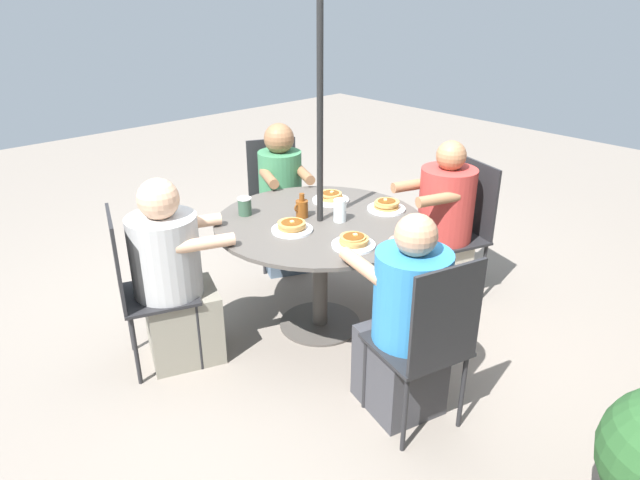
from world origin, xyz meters
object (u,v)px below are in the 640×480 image
(coffee_cup, at_px, (245,206))
(pancake_plate_d, at_px, (386,206))
(pancake_plate_c, at_px, (292,227))
(patio_table, at_px, (320,239))
(diner_east, at_px, (282,203))
(syrup_bottle, at_px, (302,208))
(diner_south, at_px, (174,282))
(diner_north, at_px, (441,231))
(patio_chair_north, at_px, (462,224))
(patio_chair_west, at_px, (429,338))
(patio_chair_east, at_px, (276,195))
(diner_west, at_px, (405,326))
(pancake_plate_a, at_px, (331,198))
(pancake_plate_b, at_px, (354,242))
(drinking_glass_a, at_px, (340,210))
(patio_chair_south, at_px, (140,283))

(coffee_cup, bearing_deg, pancake_plate_d, 142.98)
(pancake_plate_c, height_order, coffee_cup, coffee_cup)
(patio_table, bearing_deg, pancake_plate_d, 160.19)
(diner_east, distance_m, syrup_bottle, 0.86)
(diner_east, relative_size, diner_south, 1.01)
(patio_table, relative_size, diner_north, 1.13)
(patio_chair_north, xyz_separation_m, patio_chair_west, (1.28, 0.70, 0.00))
(patio_chair_east, bearing_deg, patio_chair_west, 94.73)
(patio_chair_east, bearing_deg, diner_west, 94.30)
(syrup_bottle, bearing_deg, diner_west, 80.03)
(diner_north, relative_size, patio_chair_east, 1.19)
(patio_chair_east, height_order, diner_east, diner_east)
(patio_table, xyz_separation_m, patio_chair_north, (-1.02, 0.33, -0.08))
(diner_south, bearing_deg, diner_north, 90.84)
(syrup_bottle, bearing_deg, diner_south, -13.44)
(patio_chair_north, bearing_deg, pancake_plate_c, 93.49)
(diner_south, height_order, pancake_plate_a, diner_south)
(pancake_plate_b, xyz_separation_m, drinking_glass_a, (-0.19, -0.30, 0.04))
(patio_chair_north, relative_size, patio_chair_west, 1.00)
(patio_chair_south, distance_m, pancake_plate_c, 0.89)
(patio_table, xyz_separation_m, syrup_bottle, (0.05, -0.11, 0.18))
(diner_north, relative_size, pancake_plate_a, 4.71)
(diner_north, distance_m, drinking_glass_a, 0.84)
(diner_south, xyz_separation_m, pancake_plate_d, (-1.26, 0.46, 0.26))
(patio_chair_north, distance_m, diner_west, 1.34)
(patio_chair_west, bearing_deg, patio_table, 90.00)
(pancake_plate_d, bearing_deg, patio_chair_south, -19.84)
(patio_chair_east, height_order, pancake_plate_a, patio_chair_east)
(patio_chair_east, xyz_separation_m, patio_chair_south, (1.43, 0.62, 0.00))
(pancake_plate_d, xyz_separation_m, drinking_glass_a, (0.34, -0.07, 0.04))
(patio_table, distance_m, coffee_cup, 0.50)
(pancake_plate_b, relative_size, coffee_cup, 2.17)
(patio_chair_west, bearing_deg, diner_east, 85.69)
(patio_table, xyz_separation_m, diner_west, (0.22, 0.86, -0.12))
(patio_table, bearing_deg, patio_chair_west, 75.89)
(patio_table, distance_m, diner_south, 0.90)
(pancake_plate_b, height_order, coffee_cup, coffee_cup)
(diner_west, height_order, pancake_plate_c, diner_west)
(diner_east, relative_size, patio_chair_west, 1.18)
(pancake_plate_a, bearing_deg, patio_chair_north, 144.48)
(patio_chair_west, bearing_deg, patio_chair_north, 42.97)
(patio_table, distance_m, patio_chair_east, 1.07)
(pancake_plate_a, relative_size, syrup_bottle, 1.57)
(patio_table, height_order, patio_chair_north, patio_chair_north)
(patio_chair_south, bearing_deg, patio_chair_north, 90.84)
(diner_south, relative_size, diner_west, 1.01)
(pancake_plate_b, relative_size, pancake_plate_d, 1.00)
(diner_west, distance_m, pancake_plate_a, 1.20)
(diner_north, height_order, drinking_glass_a, diner_north)
(patio_chair_east, relative_size, pancake_plate_b, 3.98)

